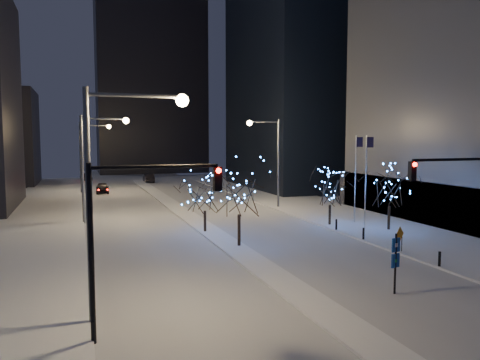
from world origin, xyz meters
name	(u,v)px	position (x,y,z in m)	size (l,w,h in m)	color
ground	(323,312)	(0.00, 0.00, 0.00)	(160.00, 160.00, 0.00)	silver
road	(174,206)	(0.00, 35.00, 0.01)	(20.00, 130.00, 0.02)	silver
median	(183,212)	(0.00, 30.00, 0.07)	(2.00, 80.00, 0.15)	silver
east_sidewalk	(358,220)	(15.00, 20.00, 0.07)	(10.00, 90.00, 0.15)	silver
west_sidewalk	(30,241)	(-14.00, 20.00, 0.07)	(8.00, 90.00, 0.15)	silver
horizon_block	(150,81)	(6.00, 92.00, 21.00)	(24.00, 14.00, 42.00)	black
street_lamp_w_near	(114,172)	(-8.94, 2.00, 6.50)	(4.40, 0.56, 10.00)	#595E66
street_lamp_w_mid	(94,153)	(-8.94, 27.00, 6.50)	(4.40, 0.56, 10.00)	#595E66
street_lamp_w_far	(88,148)	(-8.94, 52.00, 6.50)	(4.40, 0.56, 10.00)	#595E66
street_lamp_east	(271,151)	(10.08, 30.00, 6.45)	(3.90, 0.56, 10.00)	#595E66
traffic_signal_west	(133,220)	(-8.44, 0.00, 4.76)	(5.26, 0.43, 7.00)	black
traffic_signal_east	(465,198)	(8.94, 1.00, 4.76)	(5.26, 0.43, 7.00)	black
flagpoles	(361,173)	(13.37, 17.25, 4.80)	(1.35, 2.60, 8.00)	silver
bollards	(379,239)	(10.20, 10.00, 0.60)	(0.16, 12.16, 0.90)	black
car_near	(102,188)	(-7.16, 51.29, 0.75)	(1.76, 4.37, 1.49)	black
car_mid	(149,178)	(1.50, 65.67, 0.75)	(1.60, 4.58, 1.51)	black
car_far	(86,177)	(-9.00, 73.30, 0.63)	(1.76, 4.33, 1.26)	black
holiday_tree_median_near	(239,189)	(0.50, 13.23, 4.23)	(6.33, 6.33, 6.27)	black
holiday_tree_median_far	(205,193)	(-0.50, 19.04, 3.36)	(4.31, 4.31, 5.00)	black
holiday_tree_plaza_near	(390,188)	(14.52, 14.69, 3.71)	(5.27, 5.27, 5.43)	black
holiday_tree_plaza_far	(330,188)	(10.93, 18.38, 3.44)	(4.51, 4.51, 5.12)	black
wayfinding_sign	(396,257)	(4.65, 1.00, 1.92)	(0.55, 0.20, 3.12)	black
construction_sign	(400,237)	(10.30, 7.87, 1.19)	(0.97, 0.47, 1.73)	black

